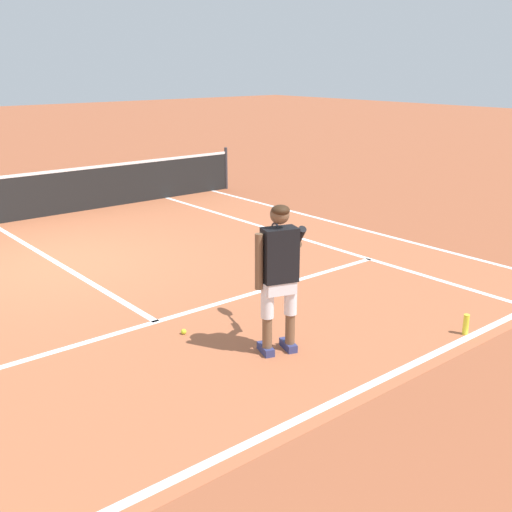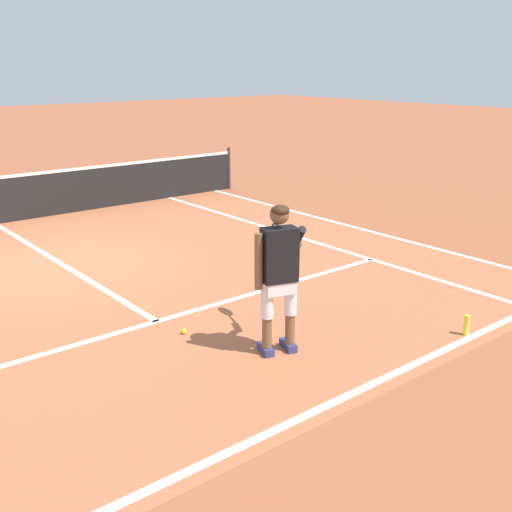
% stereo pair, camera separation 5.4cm
% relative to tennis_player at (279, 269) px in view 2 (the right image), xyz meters
% --- Properties ---
extents(ground_plane, '(80.00, 80.00, 0.00)m').
position_rel_tennis_player_xyz_m(ground_plane, '(-0.64, 4.76, -0.99)').
color(ground_plane, '#9E5133').
extents(court_inner_surface, '(10.98, 9.59, 0.00)m').
position_rel_tennis_player_xyz_m(court_inner_surface, '(-0.64, 3.41, -0.99)').
color(court_inner_surface, '#B2603D').
rests_on(court_inner_surface, ground).
extents(line_baseline, '(10.98, 0.10, 0.01)m').
position_rel_tennis_player_xyz_m(line_baseline, '(-0.64, -1.18, -0.99)').
color(line_baseline, white).
rests_on(line_baseline, ground).
extents(line_service, '(8.23, 0.10, 0.01)m').
position_rel_tennis_player_xyz_m(line_service, '(-0.64, 1.61, -0.99)').
color(line_service, white).
rests_on(line_service, ground).
extents(line_centre_service, '(0.10, 6.40, 0.01)m').
position_rel_tennis_player_xyz_m(line_centre_service, '(-0.64, 4.81, -0.99)').
color(line_centre_service, white).
rests_on(line_centre_service, ground).
extents(line_singles_right, '(0.10, 9.19, 0.01)m').
position_rel_tennis_player_xyz_m(line_singles_right, '(3.47, 3.41, -0.99)').
color(line_singles_right, white).
rests_on(line_singles_right, ground).
extents(line_doubles_right, '(0.10, 9.19, 0.01)m').
position_rel_tennis_player_xyz_m(line_doubles_right, '(4.85, 3.41, -0.99)').
color(line_doubles_right, white).
rests_on(line_doubles_right, ground).
extents(tennis_player, '(0.90, 1.02, 1.71)m').
position_rel_tennis_player_xyz_m(tennis_player, '(0.00, 0.00, 0.00)').
color(tennis_player, navy).
rests_on(tennis_player, ground).
extents(tennis_ball_near_feet, '(0.07, 0.07, 0.07)m').
position_rel_tennis_player_xyz_m(tennis_ball_near_feet, '(-0.57, 1.07, -0.96)').
color(tennis_ball_near_feet, '#CCE02D').
rests_on(tennis_ball_near_feet, ground).
extents(water_bottle, '(0.07, 0.07, 0.26)m').
position_rel_tennis_player_xyz_m(water_bottle, '(2.05, -1.10, -0.86)').
color(water_bottle, yellow).
rests_on(water_bottle, ground).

